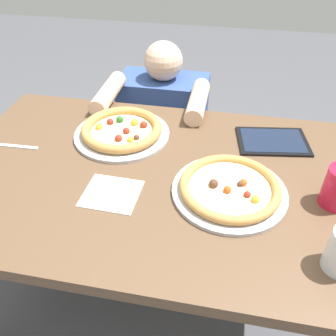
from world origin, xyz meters
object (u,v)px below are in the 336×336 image
at_px(fork, 7,145).
at_px(pizza_far, 122,131).
at_px(tablet, 273,141).
at_px(diner_seated, 164,143).
at_px(pizza_near, 230,188).

bearing_deg(fork, pizza_far, 20.38).
relative_size(tablet, diner_seated, 0.28).
bearing_deg(fork, tablet, 12.30).
distance_m(pizza_near, diner_seated, 0.86).
bearing_deg(pizza_far, pizza_near, -30.72).
height_order(pizza_far, fork, pizza_far).
bearing_deg(pizza_far, diner_seated, 83.18).
xyz_separation_m(pizza_far, tablet, (0.53, 0.06, -0.02)).
xyz_separation_m(fork, tablet, (0.90, 0.20, 0.00)).
height_order(pizza_near, fork, pizza_near).
xyz_separation_m(pizza_far, diner_seated, (0.06, 0.46, -0.36)).
bearing_deg(pizza_far, fork, -159.62).
bearing_deg(pizza_far, tablet, 6.28).
distance_m(pizza_far, fork, 0.40).
distance_m(pizza_far, diner_seated, 0.59).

